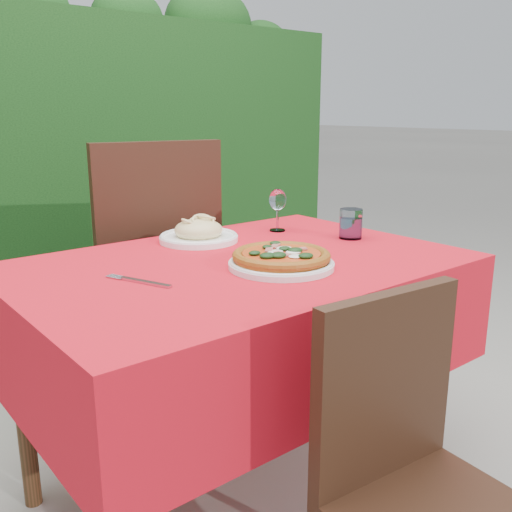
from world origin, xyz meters
TOP-DOWN VIEW (x-y plane):
  - ground at (0.00, 0.00)m, footprint 60.00×60.00m
  - hedge at (0.00, 1.55)m, footprint 3.20×0.55m
  - dining_table at (0.00, 0.00)m, footprint 1.26×0.86m
  - chair_near at (-0.08, -0.68)m, footprint 0.40×0.40m
  - chair_far at (0.08, 0.66)m, footprint 0.55×0.55m
  - pizza_plate at (0.04, -0.13)m, footprint 0.34×0.34m
  - pasta_plate at (0.05, 0.28)m, footprint 0.26×0.26m
  - water_glass at (0.46, -0.01)m, footprint 0.08×0.08m
  - wine_glass at (0.35, 0.24)m, footprint 0.06×0.06m
  - fork at (-0.32, -0.03)m, footprint 0.10×0.21m

SIDE VIEW (x-z plane):
  - ground at x=0.00m, z-range 0.00..0.00m
  - chair_near at x=-0.08m, z-range 0.06..0.88m
  - dining_table at x=0.00m, z-range 0.22..0.97m
  - chair_far at x=0.08m, z-range 0.08..1.14m
  - fork at x=-0.32m, z-range 0.75..0.75m
  - pizza_plate at x=0.04m, z-range 0.75..0.80m
  - pasta_plate at x=0.05m, z-range 0.74..0.81m
  - water_glass at x=0.46m, z-range 0.74..0.84m
  - wine_glass at x=0.35m, z-range 0.78..0.93m
  - hedge at x=0.00m, z-range 0.03..1.81m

